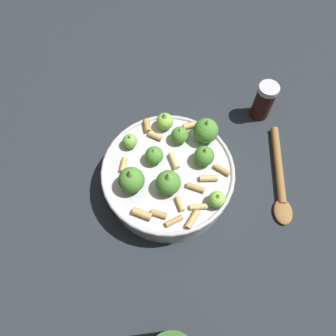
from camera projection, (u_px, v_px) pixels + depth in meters
ground_plane at (168, 185)px, 0.65m from camera, size 2.40×2.40×0.00m
cooking_pan at (169, 175)px, 0.61m from camera, size 0.25×0.25×0.12m
pepper_shaker at (264, 101)px, 0.69m from camera, size 0.04×0.04×0.09m
wooden_spoon at (280, 179)px, 0.65m from camera, size 0.18×0.16×0.02m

